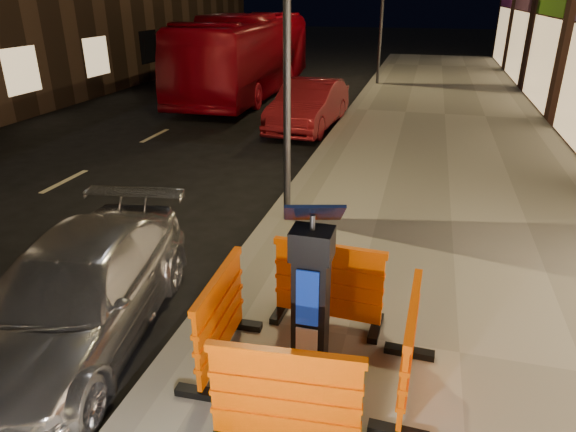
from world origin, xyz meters
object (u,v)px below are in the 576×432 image
(barrier_bldgside, at_px, (409,349))
(car_silver, at_px, (84,339))
(barrier_front, at_px, (285,401))
(barrier_back, at_px, (328,284))
(parking_kiosk, at_px, (311,298))
(barrier_kerbside, at_px, (220,319))
(car_red, at_px, (309,128))
(bus_doubledecker, at_px, (249,94))

(barrier_bldgside, distance_m, car_silver, 3.75)
(barrier_front, distance_m, barrier_back, 1.90)
(parking_kiosk, distance_m, barrier_kerbside, 1.03)
(barrier_back, height_order, car_silver, barrier_back)
(barrier_front, xyz_separation_m, barrier_bldgside, (0.95, 0.95, 0.00))
(barrier_front, height_order, barrier_back, same)
(barrier_bldgside, bearing_deg, barrier_front, 137.09)
(car_silver, height_order, car_red, car_red)
(car_silver, bearing_deg, car_red, 79.53)
(barrier_back, relative_size, car_silver, 0.32)
(car_silver, bearing_deg, bus_doubledecker, 93.10)
(barrier_kerbside, distance_m, car_red, 10.84)
(barrier_bldgside, relative_size, bus_doubledecker, 0.12)
(barrier_kerbside, height_order, barrier_bldgside, same)
(parking_kiosk, bearing_deg, barrier_kerbside, -179.91)
(parking_kiosk, relative_size, barrier_bldgside, 1.40)
(parking_kiosk, height_order, barrier_bldgside, parking_kiosk)
(parking_kiosk, relative_size, barrier_front, 1.40)
(bus_doubledecker, bearing_deg, car_red, -55.99)
(car_silver, bearing_deg, parking_kiosk, -10.54)
(barrier_front, bearing_deg, barrier_kerbside, 130.09)
(barrier_front, bearing_deg, barrier_back, 85.09)
(barrier_back, bearing_deg, barrier_kerbside, -131.91)
(barrier_kerbside, bearing_deg, bus_doubledecker, 16.14)
(parking_kiosk, xyz_separation_m, car_silver, (-2.74, 0.08, -1.06))
(barrier_front, distance_m, bus_doubledecker, 17.70)
(barrier_back, relative_size, barrier_bldgside, 1.00)
(parking_kiosk, distance_m, barrier_bldgside, 1.03)
(parking_kiosk, height_order, barrier_back, parking_kiosk)
(parking_kiosk, relative_size, car_red, 0.43)
(bus_doubledecker, bearing_deg, barrier_front, -72.02)
(barrier_front, xyz_separation_m, car_silver, (-2.74, 1.03, -0.66))
(barrier_kerbside, distance_m, car_silver, 1.91)
(barrier_front, relative_size, bus_doubledecker, 0.12)
(parking_kiosk, relative_size, bus_doubledecker, 0.17)
(barrier_back, height_order, bus_doubledecker, bus_doubledecker)
(barrier_bldgside, relative_size, car_silver, 0.32)
(barrier_front, xyz_separation_m, bus_doubledecker, (-6.06, 16.62, -0.66))
(car_silver, bearing_deg, barrier_front, -29.47)
(barrier_kerbside, bearing_deg, barrier_back, -46.91)
(parking_kiosk, relative_size, barrier_kerbside, 1.40)
(car_red, bearing_deg, barrier_back, -72.43)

